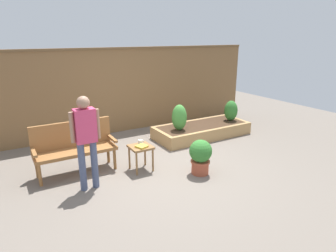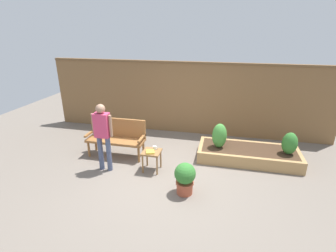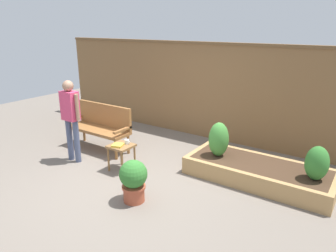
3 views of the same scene
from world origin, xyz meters
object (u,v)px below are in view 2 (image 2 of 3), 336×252
(side_table, at_px, (152,155))
(book_on_table, at_px, (150,152))
(shrub_far_corner, at_px, (290,143))
(garden_bench, at_px, (117,135))
(cup_on_table, at_px, (155,148))
(person_by_bench, at_px, (103,132))
(potted_boxwood, at_px, (185,177))
(shrub_near_bench, at_px, (219,136))

(side_table, relative_size, book_on_table, 2.55)
(book_on_table, bearing_deg, side_table, 61.36)
(book_on_table, relative_size, shrub_far_corner, 0.36)
(garden_bench, xyz_separation_m, book_on_table, (1.06, -0.63, -0.05))
(cup_on_table, bearing_deg, garden_bench, 157.89)
(book_on_table, bearing_deg, garden_bench, 130.27)
(cup_on_table, xyz_separation_m, person_by_bench, (-1.08, -0.31, 0.41))
(person_by_bench, bearing_deg, cup_on_table, 16.11)
(side_table, bearing_deg, shrub_far_corner, 17.05)
(garden_bench, height_order, book_on_table, garden_bench)
(cup_on_table, height_order, potted_boxwood, potted_boxwood)
(cup_on_table, xyz_separation_m, potted_boxwood, (0.82, -0.79, -0.16))
(person_by_bench, bearing_deg, shrub_far_corner, 15.59)
(cup_on_table, relative_size, potted_boxwood, 0.17)
(garden_bench, relative_size, book_on_table, 7.65)
(garden_bench, xyz_separation_m, cup_on_table, (1.12, -0.46, -0.02))
(side_table, relative_size, shrub_far_corner, 0.91)
(potted_boxwood, height_order, shrub_far_corner, shrub_far_corner)
(person_by_bench, bearing_deg, side_table, 11.23)
(garden_bench, bearing_deg, person_by_bench, -87.34)
(book_on_table, distance_m, potted_boxwood, 1.08)
(book_on_table, xyz_separation_m, shrub_far_corner, (3.05, 1.00, 0.07))
(side_table, distance_m, person_by_bench, 1.19)
(book_on_table, bearing_deg, person_by_bench, 168.63)
(potted_boxwood, relative_size, shrub_near_bench, 1.06)
(person_by_bench, bearing_deg, shrub_near_bench, 24.62)
(cup_on_table, distance_m, potted_boxwood, 1.15)
(garden_bench, bearing_deg, shrub_near_bench, 8.33)
(side_table, xyz_separation_m, book_on_table, (-0.01, -0.07, 0.10))
(side_table, xyz_separation_m, person_by_bench, (-1.04, -0.21, 0.54))
(book_on_table, height_order, person_by_bench, person_by_bench)
(side_table, relative_size, shrub_near_bench, 0.79)
(potted_boxwood, xyz_separation_m, shrub_near_bench, (0.58, 1.62, 0.25))
(person_by_bench, bearing_deg, garden_bench, 92.66)
(garden_bench, relative_size, person_by_bench, 0.92)
(cup_on_table, relative_size, shrub_near_bench, 0.19)
(book_on_table, relative_size, potted_boxwood, 0.29)
(garden_bench, height_order, shrub_near_bench, garden_bench)
(cup_on_table, height_order, shrub_far_corner, shrub_far_corner)
(garden_bench, bearing_deg, side_table, -27.68)
(potted_boxwood, bearing_deg, book_on_table, 144.92)
(garden_bench, bearing_deg, potted_boxwood, -32.79)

